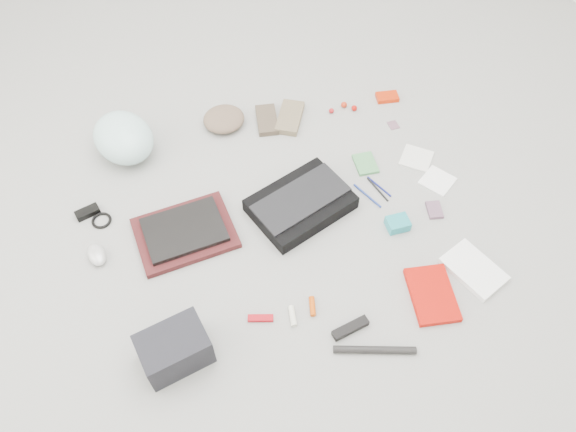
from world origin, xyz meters
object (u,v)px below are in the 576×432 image
object	(u,v)px
bike_helmet	(123,138)
book_red	(432,295)
accordion_wallet	(398,224)
laptop	(184,230)
messenger_bag	(301,204)
camera_bag	(175,349)

from	to	relation	value
bike_helmet	book_red	world-z (taller)	bike_helmet
bike_helmet	accordion_wallet	world-z (taller)	bike_helmet
laptop	bike_helmet	distance (m)	0.54
messenger_bag	laptop	xyz separation A→B (m)	(-0.48, 0.01, 0.00)
camera_bag	laptop	bearing A→B (deg)	64.43
bike_helmet	book_red	bearing A→B (deg)	-69.52
laptop	accordion_wallet	world-z (taller)	laptop
bike_helmet	accordion_wallet	bearing A→B (deg)	-58.89
messenger_bag	accordion_wallet	world-z (taller)	messenger_bag
messenger_bag	bike_helmet	xyz separation A→B (m)	(-0.65, 0.52, 0.06)
camera_bag	accordion_wallet	world-z (taller)	camera_bag
book_red	accordion_wallet	xyz separation A→B (m)	(0.00, 0.33, 0.01)
accordion_wallet	book_red	bearing A→B (deg)	-89.81
camera_bag	book_red	xyz separation A→B (m)	(0.95, -0.04, -0.06)
messenger_bag	laptop	distance (m)	0.48
messenger_bag	book_red	xyz separation A→B (m)	(0.35, -0.53, -0.02)
messenger_bag	accordion_wallet	xyz separation A→B (m)	(0.35, -0.20, -0.01)
laptop	bike_helmet	size ratio (longest dim) A/B	1.02
laptop	bike_helmet	xyz separation A→B (m)	(-0.16, 0.52, 0.05)
camera_bag	accordion_wallet	xyz separation A→B (m)	(0.95, 0.29, -0.05)
book_red	camera_bag	bearing A→B (deg)	-173.56
book_red	accordion_wallet	bearing A→B (deg)	98.37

